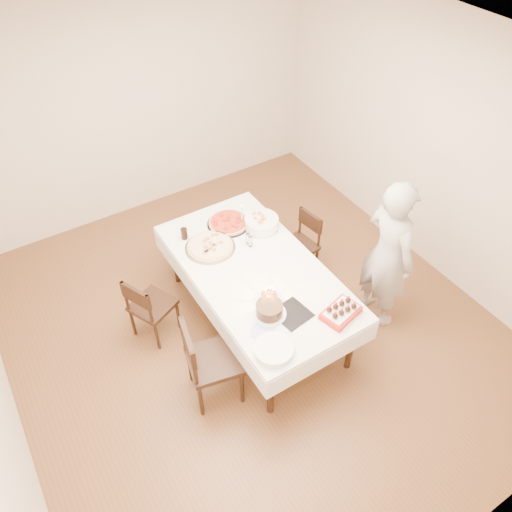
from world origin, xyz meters
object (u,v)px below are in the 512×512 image
cola_glass (184,234)px  layer_cake (269,310)px  pizza_pepperoni (228,223)px  chair_left_savory (153,305)px  person (388,255)px  dining_table (256,296)px  pasta_bowl (262,223)px  taper_candle (242,214)px  strawberry_box (341,312)px  birthday_cake (269,295)px  chair_left_dessert (214,360)px  chair_right_savory (298,247)px  pizza_white (210,247)px

cola_glass → layer_cake: 1.28m
pizza_pepperoni → layer_cake: (-0.30, -1.22, 0.04)m
cola_glass → chair_left_savory: bearing=-148.7°
chair_left_savory → person: bearing=129.4°
dining_table → pasta_bowl: (0.36, 0.48, 0.44)m
taper_candle → strawberry_box: 1.50m
layer_cake → person: bearing=-2.0°
birthday_cake → strawberry_box: birthday_cake is taller
birthday_cake → person: bearing=-7.7°
chair_left_dessert → person: (1.85, -0.06, 0.36)m
chair_right_savory → chair_left_savory: bearing=169.5°
pasta_bowl → layer_cake: 1.14m
dining_table → cola_glass: cola_glass is taller
layer_cake → pizza_pepperoni: bearing=76.4°
chair_left_dessert → strawberry_box: bearing=173.9°
chair_left_dessert → pasta_bowl: chair_left_dessert is taller
person → pasta_bowl: (-0.75, 1.04, -0.01)m
pizza_pepperoni → dining_table: bearing=-98.5°
pizza_pepperoni → strawberry_box: bearing=-82.1°
taper_candle → strawberry_box: bearing=-86.6°
chair_left_dessert → person: 1.89m
chair_left_savory → layer_cake: size_ratio=2.68×
layer_cake → pizza_white: bearing=92.0°
birthday_cake → cola_glass: bearing=102.7°
chair_right_savory → pizza_pepperoni: size_ratio=1.74×
pizza_white → taper_candle: taper_candle is taller
pizza_pepperoni → layer_cake: bearing=-103.6°
dining_table → birthday_cake: birthday_cake is taller
person → layer_cake: person is taller
dining_table → chair_left_savory: chair_left_savory is taller
chair_right_savory → taper_candle: (-0.53, 0.29, 0.49)m
pizza_pepperoni → birthday_cake: (-0.22, -1.10, 0.06)m
chair_left_savory → taper_candle: taper_candle is taller
chair_left_savory → cola_glass: (0.55, 0.33, 0.42)m
strawberry_box → pasta_bowl: bearing=88.1°
pasta_bowl → strawberry_box: bearing=-91.9°
dining_table → chair_right_savory: 0.84m
cola_glass → birthday_cake: birthday_cake is taller
chair_left_savory → birthday_cake: 1.22m
pasta_bowl → taper_candle: (-0.13, 0.16, 0.06)m
chair_left_savory → cola_glass: cola_glass is taller
chair_left_dessert → birthday_cake: size_ratio=6.52×
chair_left_savory → layer_cake: bearing=103.2°
dining_table → chair_right_savory: (0.76, 0.35, 0.01)m
cola_glass → taper_candle: bearing=-9.9°
chair_left_dessert → layer_cake: size_ratio=3.15×
pizza_pepperoni → pasta_bowl: size_ratio=1.28×
chair_right_savory → chair_left_savory: 1.68m
pizza_pepperoni → chair_right_savory: bearing=-28.0°
chair_left_savory → chair_left_dessert: chair_left_dessert is taller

